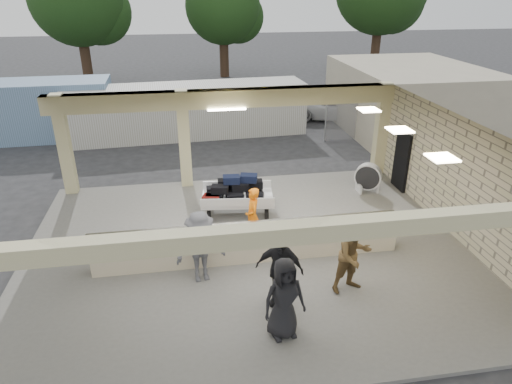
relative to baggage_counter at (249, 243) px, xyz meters
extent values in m
plane|color=#262629|center=(0.00, 0.50, -0.59)|extent=(120.00, 120.00, 0.00)
cube|color=#63615C|center=(0.00, 0.50, -0.54)|extent=(12.00, 10.00, 0.10)
cube|color=#CCC588|center=(0.00, 0.50, 2.91)|extent=(12.00, 10.00, 0.02)
cube|color=#C4B69A|center=(6.00, 0.50, 1.16)|extent=(0.02, 10.00, 3.50)
cube|color=black|center=(5.94, 3.70, 0.56)|extent=(0.10, 0.95, 2.10)
cube|color=#CCC588|center=(0.00, 5.25, 2.61)|extent=(12.00, 0.50, 0.60)
cube|color=#CCC588|center=(0.00, -4.35, 2.76)|extent=(12.00, 0.30, 0.30)
cube|color=#CCC588|center=(-5.50, 5.25, 1.21)|extent=(0.40, 0.40, 3.50)
cube|color=#CCC588|center=(-1.50, 5.25, 1.21)|extent=(0.40, 0.40, 3.50)
cube|color=#CCC588|center=(5.80, 5.30, 1.21)|extent=(0.40, 0.40, 3.50)
cube|color=white|center=(0.00, 5.00, 2.29)|extent=(1.30, 0.12, 0.06)
cube|color=#FFEABF|center=(3.80, 2.00, 2.88)|extent=(0.55, 0.55, 0.04)
cube|color=#FFEABF|center=(3.80, 0.00, 2.88)|extent=(0.55, 0.55, 0.04)
cube|color=#FFEABF|center=(3.80, -2.00, 2.88)|extent=(0.55, 0.55, 0.04)
cube|color=beige|center=(0.00, 0.00, -0.04)|extent=(8.00, 0.50, 0.90)
cube|color=#B7B7BC|center=(0.00, 0.00, 0.46)|extent=(8.20, 0.58, 0.06)
cube|color=silver|center=(0.03, 2.64, 0.05)|extent=(2.36, 1.58, 0.11)
cylinder|color=black|center=(-0.91, 2.26, -0.31)|extent=(0.15, 0.37, 0.36)
cylinder|color=black|center=(-0.80, 3.23, -0.31)|extent=(0.15, 0.37, 0.36)
cylinder|color=black|center=(0.85, 2.05, -0.31)|extent=(0.15, 0.37, 0.36)
cylinder|color=black|center=(0.97, 3.02, -0.31)|extent=(0.15, 0.37, 0.36)
cube|color=silver|center=(0.10, 3.30, 0.22)|extent=(2.21, 0.30, 0.27)
cube|color=silver|center=(-0.05, 1.98, 0.22)|extent=(2.21, 0.30, 0.27)
cube|color=black|center=(-0.71, 2.46, 0.21)|extent=(0.55, 0.39, 0.23)
cube|color=black|center=(-0.09, 2.38, 0.21)|extent=(0.55, 0.39, 0.23)
cube|color=black|center=(0.53, 2.31, 0.21)|extent=(0.55, 0.39, 0.23)
cube|color=black|center=(-0.65, 2.98, 0.21)|extent=(0.55, 0.39, 0.23)
cube|color=black|center=(-0.03, 2.91, 0.21)|extent=(0.55, 0.39, 0.23)
cube|color=black|center=(0.59, 2.84, 0.21)|extent=(0.55, 0.39, 0.23)
cube|color=black|center=(-0.52, 2.52, 0.45)|extent=(0.55, 0.39, 0.23)
cube|color=black|center=(0.12, 2.63, 0.45)|extent=(0.55, 0.39, 0.23)
cube|color=black|center=(0.58, 2.75, 0.45)|extent=(0.55, 0.39, 0.23)
cube|color=black|center=(-0.29, 2.94, 0.45)|extent=(0.55, 0.39, 0.23)
cube|color=black|center=(-0.15, 2.66, 0.69)|extent=(0.55, 0.39, 0.23)
cube|color=black|center=(0.39, 2.68, 0.69)|extent=(0.55, 0.39, 0.23)
cube|color=#590F0C|center=(-0.81, 2.38, 0.21)|extent=(0.55, 0.39, 0.23)
cylinder|color=silver|center=(4.73, 3.60, 0.08)|extent=(0.95, 0.76, 0.93)
cylinder|color=black|center=(4.73, 3.60, 0.08)|extent=(0.88, 0.74, 0.82)
cube|color=silver|center=(4.42, 3.60, -0.33)|extent=(0.06, 0.51, 0.31)
cube|color=silver|center=(5.04, 3.60, -0.33)|extent=(0.06, 0.51, 0.31)
imported|color=orange|center=(0.22, 0.80, 0.35)|extent=(0.35, 0.62, 1.67)
imported|color=brown|center=(2.20, -1.71, 0.47)|extent=(1.00, 0.63, 1.91)
imported|color=black|center=(0.39, -1.94, 0.43)|extent=(1.15, 0.79, 1.84)
imported|color=#49494E|center=(-1.29, -0.73, 0.44)|extent=(1.25, 0.63, 1.85)
imported|color=black|center=(0.27, -2.95, 0.42)|extent=(0.94, 0.52, 1.82)
imported|color=white|center=(6.75, 13.13, 0.06)|extent=(4.99, 3.53, 1.30)
imported|color=white|center=(11.20, 14.67, 0.16)|extent=(5.03, 2.82, 1.50)
imported|color=black|center=(6.68, 15.32, 0.06)|extent=(3.96, 1.67, 1.29)
cube|color=silver|center=(-1.26, 11.48, 0.63)|extent=(11.37, 2.96, 2.44)
cylinder|color=gray|center=(5.00, 9.50, 0.41)|extent=(0.06, 0.06, 2.00)
cylinder|color=gray|center=(7.00, 9.50, 0.41)|extent=(0.06, 0.06, 2.00)
cylinder|color=gray|center=(9.00, 9.50, 0.41)|extent=(0.06, 0.06, 2.00)
cylinder|color=gray|center=(11.00, 9.50, 0.41)|extent=(0.06, 0.06, 2.00)
cylinder|color=gray|center=(13.00, 9.50, 0.41)|extent=(0.06, 0.06, 2.00)
cube|color=gray|center=(11.00, 9.50, 0.41)|extent=(12.00, 0.02, 2.00)
cylinder|color=gray|center=(11.00, 9.50, 1.41)|extent=(12.00, 0.05, 0.05)
cylinder|color=#382619|center=(-8.00, 24.50, 1.66)|extent=(0.70, 0.70, 4.50)
sphere|color=black|center=(-6.80, 25.10, 4.36)|extent=(4.50, 4.50, 4.50)
cylinder|color=#382619|center=(2.00, 26.50, 1.41)|extent=(0.70, 0.70, 4.00)
sphere|color=black|center=(2.00, 26.50, 4.61)|extent=(5.60, 5.60, 5.60)
sphere|color=black|center=(3.20, 27.10, 3.81)|extent=(4.00, 4.00, 4.00)
cylinder|color=#382619|center=(14.00, 25.50, 1.91)|extent=(0.70, 0.70, 5.00)
sphere|color=black|center=(15.20, 26.10, 4.91)|extent=(5.00, 5.00, 5.00)
cube|color=#B6AB91|center=(9.50, 10.50, 1.01)|extent=(6.00, 8.00, 3.20)
camera|label=1|loc=(-1.49, -10.20, 6.21)|focal=32.00mm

